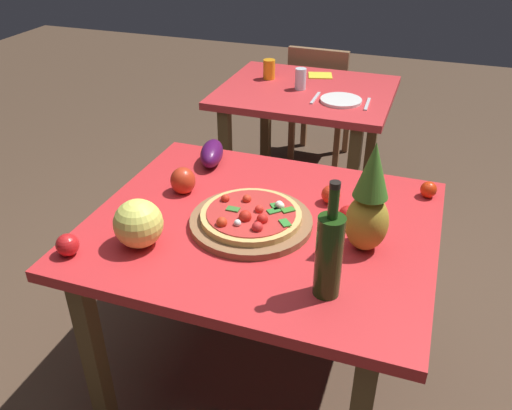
% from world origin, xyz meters
% --- Properties ---
extents(ground_plane, '(10.00, 10.00, 0.00)m').
position_xyz_m(ground_plane, '(0.00, 0.00, 0.00)').
color(ground_plane, '#4C3828').
extents(display_table, '(1.17, 0.99, 0.76)m').
position_xyz_m(display_table, '(0.00, 0.00, 0.67)').
color(display_table, brown).
rests_on(display_table, ground_plane).
extents(background_table, '(0.96, 0.82, 0.76)m').
position_xyz_m(background_table, '(-0.21, 1.39, 0.65)').
color(background_table, brown).
rests_on(background_table, ground_plane).
extents(dining_chair, '(0.41, 0.41, 0.85)m').
position_xyz_m(dining_chair, '(-0.27, 2.02, 0.48)').
color(dining_chair, brown).
rests_on(dining_chair, ground_plane).
extents(pizza_board, '(0.42, 0.42, 0.02)m').
position_xyz_m(pizza_board, '(-0.03, -0.03, 0.78)').
color(pizza_board, brown).
rests_on(pizza_board, display_table).
extents(pizza, '(0.34, 0.34, 0.06)m').
position_xyz_m(pizza, '(-0.03, -0.03, 0.80)').
color(pizza, tan).
rests_on(pizza, pizza_board).
extents(wine_bottle, '(0.08, 0.08, 0.36)m').
position_xyz_m(wine_bottle, '(0.29, -0.29, 0.90)').
color(wine_bottle, '#1C3A11').
rests_on(wine_bottle, display_table).
extents(pineapple_left, '(0.14, 0.14, 0.37)m').
position_xyz_m(pineapple_left, '(0.35, -0.03, 0.93)').
color(pineapple_left, '#AB8D2B').
rests_on(pineapple_left, display_table).
extents(melon, '(0.16, 0.16, 0.16)m').
position_xyz_m(melon, '(-0.33, -0.25, 0.84)').
color(melon, '#E2E261').
rests_on(melon, display_table).
extents(bell_pepper, '(0.09, 0.09, 0.10)m').
position_xyz_m(bell_pepper, '(-0.35, 0.10, 0.81)').
color(bell_pepper, red).
rests_on(bell_pepper, display_table).
extents(eggplant, '(0.14, 0.22, 0.09)m').
position_xyz_m(eggplant, '(-0.34, 0.36, 0.81)').
color(eggplant, '#461047').
rests_on(eggplant, display_table).
extents(tomato_beside_pepper, '(0.06, 0.06, 0.06)m').
position_xyz_m(tomato_beside_pepper, '(0.28, 0.10, 0.80)').
color(tomato_beside_pepper, red).
rests_on(tomato_beside_pepper, display_table).
extents(tomato_by_bottle, '(0.07, 0.07, 0.07)m').
position_xyz_m(tomato_by_bottle, '(-0.51, -0.38, 0.80)').
color(tomato_by_bottle, red).
rests_on(tomato_by_bottle, display_table).
extents(tomato_at_corner, '(0.07, 0.07, 0.07)m').
position_xyz_m(tomato_at_corner, '(0.19, 0.20, 0.80)').
color(tomato_at_corner, red).
rests_on(tomato_at_corner, display_table).
extents(tomato_near_board, '(0.06, 0.06, 0.06)m').
position_xyz_m(tomato_near_board, '(0.52, 0.37, 0.80)').
color(tomato_near_board, red).
rests_on(tomato_near_board, display_table).
extents(drinking_glass_juice, '(0.07, 0.07, 0.11)m').
position_xyz_m(drinking_glass_juice, '(-0.46, 1.49, 0.82)').
color(drinking_glass_juice, orange).
rests_on(drinking_glass_juice, background_table).
extents(drinking_glass_water, '(0.06, 0.06, 0.12)m').
position_xyz_m(drinking_glass_water, '(-0.24, 1.37, 0.82)').
color(drinking_glass_water, silver).
rests_on(drinking_glass_water, background_table).
extents(dinner_plate, '(0.22, 0.22, 0.02)m').
position_xyz_m(dinner_plate, '(0.02, 1.25, 0.77)').
color(dinner_plate, white).
rests_on(dinner_plate, background_table).
extents(fork_utensil, '(0.02, 0.18, 0.01)m').
position_xyz_m(fork_utensil, '(-0.12, 1.25, 0.77)').
color(fork_utensil, silver).
rests_on(fork_utensil, background_table).
extents(knife_utensil, '(0.02, 0.18, 0.01)m').
position_xyz_m(knife_utensil, '(0.16, 1.25, 0.77)').
color(knife_utensil, silver).
rests_on(knife_utensil, background_table).
extents(napkin_folded, '(0.17, 0.15, 0.01)m').
position_xyz_m(napkin_folded, '(-0.19, 1.64, 0.77)').
color(napkin_folded, yellow).
rests_on(napkin_folded, background_table).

